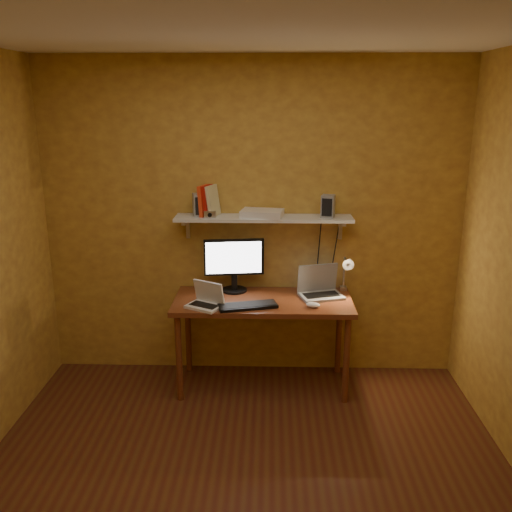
{
  "coord_description": "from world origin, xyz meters",
  "views": [
    {
      "loc": [
        0.15,
        -2.71,
        2.26
      ],
      "look_at": [
        0.04,
        1.18,
        1.13
      ],
      "focal_mm": 38.0,
      "sensor_mm": 36.0,
      "label": 1
    }
  ],
  "objects_px": {
    "wall_shelf": "(264,218)",
    "keyboard": "(248,306)",
    "desk_lamp": "(346,270)",
    "laptop": "(320,287)",
    "netbook": "(206,300)",
    "shelf_camera": "(210,215)",
    "monitor": "(234,262)",
    "speaker_right": "(328,206)",
    "router": "(262,213)",
    "speaker_left": "(200,205)",
    "mouse": "(313,305)",
    "desk": "(263,310)"
  },
  "relations": [
    {
      "from": "wall_shelf",
      "to": "keyboard",
      "type": "distance_m",
      "value": 0.71
    },
    {
      "from": "desk_lamp",
      "to": "wall_shelf",
      "type": "bearing_deg",
      "value": 174.12
    },
    {
      "from": "wall_shelf",
      "to": "laptop",
      "type": "relative_size",
      "value": 3.7
    },
    {
      "from": "laptop",
      "to": "netbook",
      "type": "distance_m",
      "value": 0.92
    },
    {
      "from": "keyboard",
      "to": "shelf_camera",
      "type": "bearing_deg",
      "value": 120.8
    },
    {
      "from": "monitor",
      "to": "speaker_right",
      "type": "relative_size",
      "value": 2.75
    },
    {
      "from": "speaker_right",
      "to": "router",
      "type": "height_order",
      "value": "speaker_right"
    },
    {
      "from": "wall_shelf",
      "to": "monitor",
      "type": "xyz_separation_m",
      "value": [
        -0.24,
        -0.0,
        -0.36
      ]
    },
    {
      "from": "netbook",
      "to": "speaker_left",
      "type": "distance_m",
      "value": 0.75
    },
    {
      "from": "wall_shelf",
      "to": "shelf_camera",
      "type": "xyz_separation_m",
      "value": [
        -0.42,
        -0.07,
        0.04
      ]
    },
    {
      "from": "netbook",
      "to": "mouse",
      "type": "xyz_separation_m",
      "value": [
        0.81,
        0.0,
        -0.03
      ]
    },
    {
      "from": "wall_shelf",
      "to": "mouse",
      "type": "xyz_separation_m",
      "value": [
        0.38,
        -0.35,
        -0.59
      ]
    },
    {
      "from": "netbook",
      "to": "keyboard",
      "type": "relative_size",
      "value": 0.7
    },
    {
      "from": "shelf_camera",
      "to": "router",
      "type": "relative_size",
      "value": 0.29
    },
    {
      "from": "speaker_right",
      "to": "mouse",
      "type": "bearing_deg",
      "value": -94.48
    },
    {
      "from": "desk",
      "to": "speaker_right",
      "type": "relative_size",
      "value": 7.95
    },
    {
      "from": "monitor",
      "to": "desk_lamp",
      "type": "relative_size",
      "value": 1.29
    },
    {
      "from": "monitor",
      "to": "router",
      "type": "height_order",
      "value": "router"
    },
    {
      "from": "speaker_left",
      "to": "shelf_camera",
      "type": "distance_m",
      "value": 0.13
    },
    {
      "from": "monitor",
      "to": "mouse",
      "type": "height_order",
      "value": "monitor"
    },
    {
      "from": "keyboard",
      "to": "monitor",
      "type": "bearing_deg",
      "value": 94.12
    },
    {
      "from": "keyboard",
      "to": "speaker_left",
      "type": "height_order",
      "value": "speaker_left"
    },
    {
      "from": "laptop",
      "to": "shelf_camera",
      "type": "bearing_deg",
      "value": 163.07
    },
    {
      "from": "monitor",
      "to": "shelf_camera",
      "type": "height_order",
      "value": "shelf_camera"
    },
    {
      "from": "mouse",
      "to": "desk",
      "type": "bearing_deg",
      "value": 176.26
    },
    {
      "from": "monitor",
      "to": "speaker_right",
      "type": "height_order",
      "value": "speaker_right"
    },
    {
      "from": "mouse",
      "to": "keyboard",
      "type": "bearing_deg",
      "value": -159.6
    },
    {
      "from": "keyboard",
      "to": "mouse",
      "type": "distance_m",
      "value": 0.5
    },
    {
      "from": "desk",
      "to": "laptop",
      "type": "relative_size",
      "value": 3.7
    },
    {
      "from": "desk",
      "to": "netbook",
      "type": "distance_m",
      "value": 0.48
    },
    {
      "from": "shelf_camera",
      "to": "speaker_left",
      "type": "bearing_deg",
      "value": 140.45
    },
    {
      "from": "shelf_camera",
      "to": "netbook",
      "type": "bearing_deg",
      "value": -92.27
    },
    {
      "from": "speaker_left",
      "to": "speaker_right",
      "type": "height_order",
      "value": "speaker_left"
    },
    {
      "from": "wall_shelf",
      "to": "keyboard",
      "type": "bearing_deg",
      "value": -107.14
    },
    {
      "from": "shelf_camera",
      "to": "desk_lamp",
      "type": "bearing_deg",
      "value": 0.04
    },
    {
      "from": "speaker_left",
      "to": "shelf_camera",
      "type": "bearing_deg",
      "value": -54.96
    },
    {
      "from": "netbook",
      "to": "mouse",
      "type": "distance_m",
      "value": 0.81
    },
    {
      "from": "speaker_left",
      "to": "router",
      "type": "bearing_deg",
      "value": -16.78
    },
    {
      "from": "laptop",
      "to": "router",
      "type": "relative_size",
      "value": 1.18
    },
    {
      "from": "wall_shelf",
      "to": "desk_lamp",
      "type": "bearing_deg",
      "value": -5.88
    },
    {
      "from": "netbook",
      "to": "desk_lamp",
      "type": "distance_m",
      "value": 1.13
    },
    {
      "from": "netbook",
      "to": "keyboard",
      "type": "distance_m",
      "value": 0.32
    },
    {
      "from": "desk",
      "to": "speaker_left",
      "type": "bearing_deg",
      "value": 158.55
    },
    {
      "from": "desk",
      "to": "shelf_camera",
      "type": "bearing_deg",
      "value": 163.28
    },
    {
      "from": "desk",
      "to": "netbook",
      "type": "height_order",
      "value": "netbook"
    },
    {
      "from": "netbook",
      "to": "speaker_left",
      "type": "xyz_separation_m",
      "value": [
        -0.08,
        0.36,
        0.66
      ]
    },
    {
      "from": "wall_shelf",
      "to": "keyboard",
      "type": "height_order",
      "value": "wall_shelf"
    },
    {
      "from": "laptop",
      "to": "speaker_left",
      "type": "height_order",
      "value": "speaker_left"
    },
    {
      "from": "speaker_left",
      "to": "desk_lamp",
      "type": "bearing_deg",
      "value": -18.97
    },
    {
      "from": "mouse",
      "to": "speaker_left",
      "type": "xyz_separation_m",
      "value": [
        -0.89,
        0.36,
        0.69
      ]
    }
  ]
}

